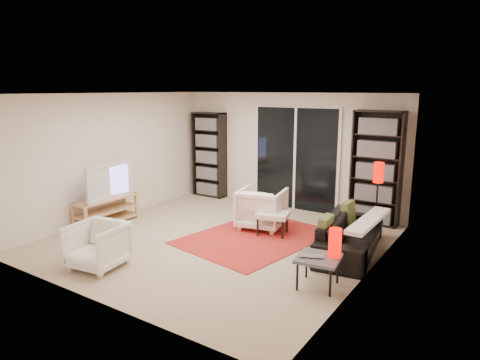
% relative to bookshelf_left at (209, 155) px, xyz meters
% --- Properties ---
extents(floor, '(5.00, 5.00, 0.00)m').
position_rel_bookshelf_left_xyz_m(floor, '(1.95, -2.33, -0.98)').
color(floor, '#B7A68C').
rests_on(floor, ground).
extents(wall_back, '(5.00, 0.02, 2.40)m').
position_rel_bookshelf_left_xyz_m(wall_back, '(1.95, 0.17, 0.22)').
color(wall_back, silver).
rests_on(wall_back, ground).
extents(wall_front, '(5.00, 0.02, 2.40)m').
position_rel_bookshelf_left_xyz_m(wall_front, '(1.95, -4.83, 0.22)').
color(wall_front, silver).
rests_on(wall_front, ground).
extents(wall_left, '(0.02, 5.00, 2.40)m').
position_rel_bookshelf_left_xyz_m(wall_left, '(-0.55, -2.33, 0.22)').
color(wall_left, silver).
rests_on(wall_left, ground).
extents(wall_right, '(0.02, 5.00, 2.40)m').
position_rel_bookshelf_left_xyz_m(wall_right, '(4.45, -2.33, 0.22)').
color(wall_right, silver).
rests_on(wall_right, ground).
extents(ceiling, '(5.00, 5.00, 0.02)m').
position_rel_bookshelf_left_xyz_m(ceiling, '(1.95, -2.33, 1.42)').
color(ceiling, white).
rests_on(ceiling, wall_back).
extents(sliding_door, '(1.92, 0.08, 2.16)m').
position_rel_bookshelf_left_xyz_m(sliding_door, '(2.15, 0.13, 0.07)').
color(sliding_door, white).
rests_on(sliding_door, ground).
extents(bookshelf_left, '(0.80, 0.30, 1.95)m').
position_rel_bookshelf_left_xyz_m(bookshelf_left, '(0.00, 0.00, 0.00)').
color(bookshelf_left, black).
rests_on(bookshelf_left, ground).
extents(bookshelf_right, '(0.90, 0.30, 2.10)m').
position_rel_bookshelf_left_xyz_m(bookshelf_right, '(3.85, -0.00, 0.07)').
color(bookshelf_right, black).
rests_on(bookshelf_right, ground).
extents(tv_stand, '(0.40, 1.25, 0.50)m').
position_rel_bookshelf_left_xyz_m(tv_stand, '(-0.30, -2.77, -0.71)').
color(tv_stand, tan).
rests_on(tv_stand, floor).
extents(tv, '(0.27, 1.14, 0.65)m').
position_rel_bookshelf_left_xyz_m(tv, '(-0.28, -2.77, -0.15)').
color(tv, black).
rests_on(tv, tv_stand).
extents(rug, '(2.19, 2.71, 0.01)m').
position_rel_bookshelf_left_xyz_m(rug, '(2.42, -1.90, -0.97)').
color(rug, red).
rests_on(rug, floor).
extents(sofa, '(1.01, 1.99, 0.55)m').
position_rel_bookshelf_left_xyz_m(sofa, '(3.98, -1.66, -0.70)').
color(sofa, black).
rests_on(sofa, floor).
extents(armchair_back, '(0.93, 0.95, 0.73)m').
position_rel_bookshelf_left_xyz_m(armchair_back, '(2.24, -1.38, -0.61)').
color(armchair_back, white).
rests_on(armchair_back, floor).
extents(armchair_front, '(0.79, 0.80, 0.65)m').
position_rel_bookshelf_left_xyz_m(armchair_front, '(1.21, -4.17, -0.65)').
color(armchair_front, white).
rests_on(armchair_front, floor).
extents(ottoman, '(0.64, 0.57, 0.40)m').
position_rel_bookshelf_left_xyz_m(ottoman, '(2.59, -1.60, -0.63)').
color(ottoman, white).
rests_on(ottoman, floor).
extents(side_table, '(0.59, 0.59, 0.40)m').
position_rel_bookshelf_left_xyz_m(side_table, '(4.04, -3.02, -0.62)').
color(side_table, '#4E4E53').
rests_on(side_table, floor).
extents(laptop, '(0.35, 0.29, 0.02)m').
position_rel_bookshelf_left_xyz_m(laptop, '(3.98, -3.11, -0.56)').
color(laptop, silver).
rests_on(laptop, side_table).
extents(table_lamp, '(0.16, 0.16, 0.37)m').
position_rel_bookshelf_left_xyz_m(table_lamp, '(4.20, -2.89, -0.39)').
color(table_lamp, '#E60800').
rests_on(table_lamp, side_table).
extents(floor_lamp, '(0.19, 0.19, 1.28)m').
position_rel_bookshelf_left_xyz_m(floor_lamp, '(4.08, -0.66, -0.01)').
color(floor_lamp, black).
rests_on(floor_lamp, floor).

